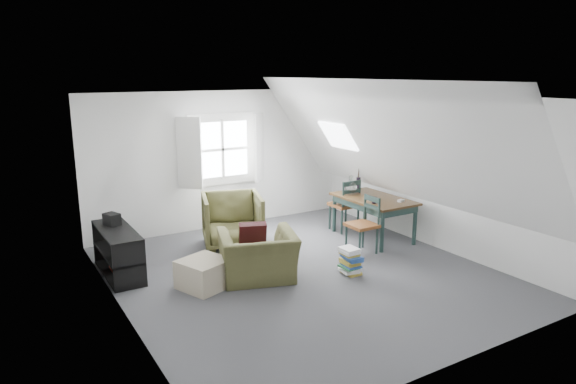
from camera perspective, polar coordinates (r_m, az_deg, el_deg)
floor at (r=7.46m, az=1.60°, el=-9.01°), size 5.50×5.50×0.00m
ceiling at (r=6.91m, az=1.74°, el=10.54°), size 5.50×5.50×0.00m
wall_back at (r=9.47m, az=-7.38°, el=3.55°), size 5.00×0.00×5.00m
wall_front at (r=5.08m, az=18.76°, el=-5.55°), size 5.00×0.00×5.00m
wall_left at (r=6.14m, az=-18.38°, el=-2.31°), size 0.00×5.50×5.50m
wall_right at (r=8.67m, az=15.72°, el=2.27°), size 0.00×5.50×5.50m
slope_left at (r=6.29m, az=-10.28°, el=3.42°), size 3.19×5.50×4.48m
slope_right at (r=7.92m, az=11.21°, el=5.37°), size 3.19×5.50×4.48m
dormer_window at (r=9.37m, az=-7.23°, el=4.69°), size 1.71×0.35×1.30m
skylight at (r=8.92m, az=5.58°, el=6.22°), size 0.35×0.75×0.47m
armchair_near at (r=7.28m, az=-3.34°, el=-9.61°), size 1.26×1.17×0.67m
armchair_far at (r=8.64m, az=-6.13°, el=-5.93°), size 1.19×1.21×0.88m
throw_pillow at (r=7.20m, az=-3.96°, el=-4.82°), size 0.43×0.34×0.40m
ottoman at (r=7.03m, az=-9.29°, el=-8.94°), size 0.75×0.75×0.39m
dining_table at (r=8.93m, az=9.49°, el=-1.22°), size 0.86×1.44×0.72m
demijohn at (r=9.12m, az=6.99°, el=0.61°), size 0.22×0.22×0.31m
vase_twigs at (r=9.35m, az=7.83°, el=0.95°), size 0.08×0.09×0.61m
cup at (r=8.53m, az=9.53°, el=-1.25°), size 0.14×0.14×0.10m
paper_box at (r=8.71m, az=12.43°, el=-0.95°), size 0.12×0.10×0.04m
dining_chair_far at (r=9.29m, az=6.40°, el=-1.35°), size 0.45×0.45×0.96m
dining_chair_near at (r=8.23m, az=8.42°, el=-3.52°), size 0.43×0.43×0.91m
media_shelf at (r=7.68m, az=-18.26°, el=-6.66°), size 0.43×1.30×0.67m
electronics_box at (r=7.82m, az=-18.99°, el=-2.92°), size 0.24×0.27×0.19m
magazine_stack at (r=7.43m, az=6.94°, el=-7.61°), size 0.29×0.34×0.38m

